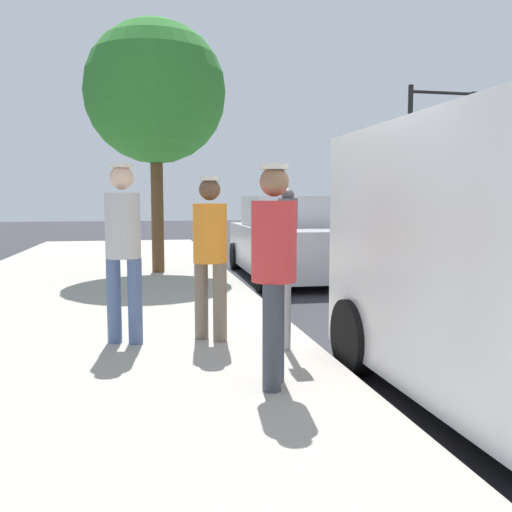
{
  "coord_description": "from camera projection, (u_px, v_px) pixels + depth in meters",
  "views": [
    {
      "loc": [
        2.66,
        4.23,
        1.55
      ],
      "look_at": [
        1.65,
        -0.72,
        1.05
      ],
      "focal_mm": 38.71,
      "sensor_mm": 36.0,
      "label": 1
    }
  ],
  "objects": [
    {
      "name": "traffic_light_corner",
      "position": [
        434.0,
        140.0,
        17.71
      ],
      "size": [
        2.48,
        0.42,
        5.2
      ],
      "color": "black",
      "rests_on": "ground"
    },
    {
      "name": "ground_plane",
      "position": [
        458.0,
        380.0,
        4.8
      ],
      "size": [
        80.0,
        80.0,
        0.0
      ],
      "primitive_type": "plane",
      "color": "#2D2D33"
    },
    {
      "name": "pedestrian_in_gray",
      "position": [
        123.0,
        241.0,
        5.38
      ],
      "size": [
        0.35,
        0.34,
        1.76
      ],
      "color": "#4C608C",
      "rests_on": "sidewalk_slab"
    },
    {
      "name": "street_tree",
      "position": [
        155.0,
        93.0,
        10.63
      ],
      "size": [
        2.72,
        2.72,
        4.85
      ],
      "color": "brown",
      "rests_on": "sidewalk_slab"
    },
    {
      "name": "pedestrian_in_red",
      "position": [
        274.0,
        261.0,
        4.12
      ],
      "size": [
        0.34,
        0.35,
        1.68
      ],
      "color": "#383D47",
      "rests_on": "sidewalk_slab"
    },
    {
      "name": "parking_meter_near",
      "position": [
        288.0,
        241.0,
        5.13
      ],
      "size": [
        0.14,
        0.18,
        1.52
      ],
      "color": "gray",
      "rests_on": "sidewalk_slab"
    },
    {
      "name": "sidewalk_slab",
      "position": [
        32.0,
        401.0,
        4.1
      ],
      "size": [
        5.0,
        32.0,
        0.15
      ],
      "primitive_type": "cube",
      "color": "#9E998E",
      "rests_on": "ground"
    },
    {
      "name": "parked_sedan_behind",
      "position": [
        289.0,
        241.0,
        11.18
      ],
      "size": [
        2.01,
        4.43,
        1.65
      ],
      "color": "#BCBCC1",
      "rests_on": "ground"
    },
    {
      "name": "pedestrian_in_orange",
      "position": [
        210.0,
        248.0,
        5.52
      ],
      "size": [
        0.34,
        0.34,
        1.64
      ],
      "color": "#726656",
      "rests_on": "sidewalk_slab"
    }
  ]
}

